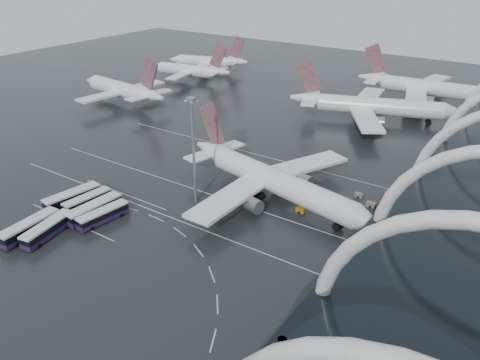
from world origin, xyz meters
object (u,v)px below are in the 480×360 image
Objects in this scene: jet_remote_mid at (191,71)px; bus_row_far_b at (48,229)px; airliner_gate_b at (370,106)px; airliner_gate_c at (427,88)px; bus_row_near_a at (72,197)px; bus_row_near_b at (87,201)px; bus_row_near_c at (94,209)px; gse_cart_belly_b at (359,195)px; gse_cart_belly_e at (308,184)px; gse_cart_belly_d at (371,205)px; airliner_main at (272,180)px; jet_remote_far at (209,62)px; gse_cart_belly_a at (301,210)px; bus_row_far_a at (29,227)px; van_curve_a at (21,236)px; gse_cart_belly_c at (251,201)px; bus_row_near_d at (103,215)px; jet_remote_west at (124,90)px; floodlight_mast at (193,139)px.

bus_row_far_b is (59.42, -119.45, -2.91)m from jet_remote_mid.
airliner_gate_c is at bearing 55.38° from airliner_gate_b.
bus_row_near_a is 4.13m from bus_row_near_b.
bus_row_near_c is 63.29m from gse_cart_belly_b.
gse_cart_belly_b is at bearing 7.80° from gse_cart_belly_e.
bus_row_near_c is at bearing -141.89° from gse_cart_belly_d.
airliner_main is 26.88× the size of gse_cart_belly_d.
bus_row_far_b reaches higher than gse_cart_belly_b.
bus_row_near_a is at bearing 96.27° from jet_remote_far.
gse_cart_belly_a is at bearing 131.00° from jet_remote_mid.
bus_row_far_a reaches higher than bus_row_near_c.
van_curve_a is at bearing -124.79° from gse_cart_belly_e.
bus_row_near_b is (-33.85, -28.14, -3.33)m from airliner_main.
airliner_main is at bearing -44.84° from bus_row_near_b.
gse_cart_belly_c is at bearing -44.07° from bus_row_far_a.
bus_row_near_d is at bearing 110.60° from jet_remote_mid.
airliner_gate_b is 0.99× the size of airliner_gate_c.
airliner_main reaches higher than gse_cart_belly_a.
jet_remote_west is 9.66× the size of van_curve_a.
jet_remote_west is at bearing 166.98° from gse_cart_belly_d.
bus_row_near_c is at bearing -121.25° from airliner_main.
gse_cart_belly_a is (103.67, -100.19, -4.06)m from jet_remote_far.
gse_cart_belly_d is 1.02× the size of gse_cart_belly_e.
airliner_gate_b is 115.19m from bus_row_far_b.
bus_row_near_b is 54.68m from gse_cart_belly_e.
jet_remote_west is (-97.25, -71.01, 0.22)m from airliner_gate_c.
bus_row_near_d reaches higher than gse_cart_belly_b.
gse_cart_belly_d is (116.39, -88.59, -4.04)m from jet_remote_far.
bus_row_near_b is 0.88× the size of bus_row_far_a.
bus_row_near_d is at bearing -117.21° from airliner_main.
jet_remote_far is 3.25× the size of bus_row_near_d.
airliner_main is 95.09m from jet_remote_west.
bus_row_far_b reaches higher than van_curve_a.
bus_row_near_c is (-28.96, -30.14, -3.10)m from airliner_main.
bus_row_far_b is (-29.38, -111.33, -3.41)m from airliner_gate_b.
gse_cart_belly_c is at bearing -105.26° from airliner_main.
jet_remote_mid is 124.35m from bus_row_near_c.
airliner_gate_b reaches higher than gse_cart_belly_e.
floodlight_mast reaches higher than airliner_gate_c.
bus_row_near_b is 50.32m from gse_cart_belly_a.
bus_row_far_b is (64.06, -139.54, -2.87)m from jet_remote_far.
gse_cart_belly_c is at bearing -110.28° from airliner_gate_b.
airliner_gate_b is 11.61× the size of van_curve_a.
bus_row_far_a is 6.44× the size of gse_cart_belly_d.
floodlight_mast is 11.08× the size of gse_cart_belly_c.
airliner_gate_c reaches higher than gse_cart_belly_e.
bus_row_near_d reaches higher than gse_cart_belly_c.
airliner_gate_c is at bearing 90.10° from gse_cart_belly_a.
airliner_gate_c is at bearing -174.22° from jet_remote_mid.
jet_remote_west is at bearing 147.66° from floodlight_mast.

